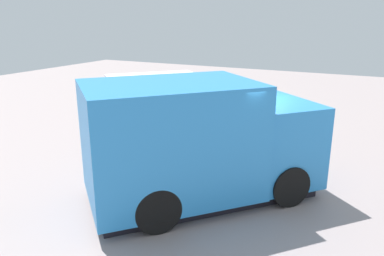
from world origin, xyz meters
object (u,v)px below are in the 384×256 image
(person_customer, at_px, (297,132))
(trash_bin, at_px, (220,113))
(food_truck, at_px, (198,144))
(planter_flowering_near, at_px, (248,130))

(person_customer, relative_size, trash_bin, 0.85)
(food_truck, distance_m, person_customer, 5.01)
(planter_flowering_near, bearing_deg, trash_bin, -125.63)
(person_customer, height_order, planter_flowering_near, person_customer)
(person_customer, bearing_deg, food_truck, -12.92)
(person_customer, xyz_separation_m, planter_flowering_near, (0.60, -1.40, 0.03))
(person_customer, bearing_deg, trash_bin, -98.08)
(trash_bin, bearing_deg, planter_flowering_near, 54.37)
(food_truck, height_order, trash_bin, food_truck)
(person_customer, distance_m, planter_flowering_near, 1.52)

